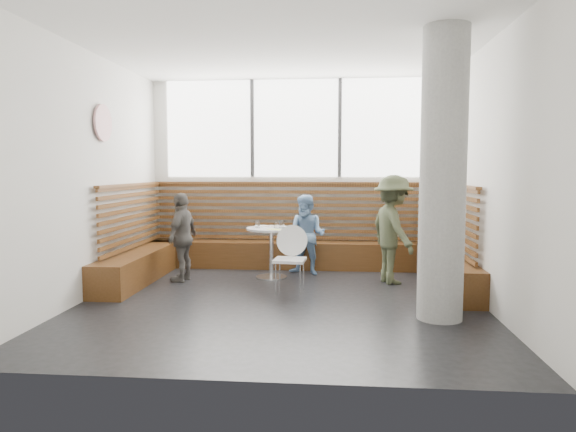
# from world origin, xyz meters

# --- Properties ---
(room) EXTENTS (5.00, 5.00, 3.20)m
(room) POSITION_xyz_m (0.00, 0.00, 1.60)
(room) COLOR silver
(room) RESTS_ON ground
(booth) EXTENTS (5.00, 2.50, 1.44)m
(booth) POSITION_xyz_m (0.00, 1.77, 0.41)
(booth) COLOR #462911
(booth) RESTS_ON ground
(concrete_column) EXTENTS (0.50, 0.50, 3.20)m
(concrete_column) POSITION_xyz_m (1.85, -0.60, 1.60)
(concrete_column) COLOR gray
(concrete_column) RESTS_ON ground
(wall_art) EXTENTS (0.03, 0.50, 0.50)m
(wall_art) POSITION_xyz_m (-2.46, 0.40, 2.30)
(wall_art) COLOR white
(wall_art) RESTS_ON room
(cafe_table) EXTENTS (0.76, 0.76, 0.78)m
(cafe_table) POSITION_xyz_m (-0.29, 1.39, 0.56)
(cafe_table) COLOR silver
(cafe_table) RESTS_ON ground
(cafe_chair) EXTENTS (0.43, 0.42, 0.90)m
(cafe_chair) POSITION_xyz_m (0.07, 0.57, 0.53)
(cafe_chair) COLOR white
(cafe_chair) RESTS_ON ground
(adult_man) EXTENTS (0.91, 1.17, 1.59)m
(adult_man) POSITION_xyz_m (1.53, 1.21, 0.80)
(adult_man) COLOR #424930
(adult_man) RESTS_ON ground
(child_back) EXTENTS (0.74, 0.65, 1.27)m
(child_back) POSITION_xyz_m (0.24, 1.72, 0.64)
(child_back) COLOR #6D93BE
(child_back) RESTS_ON ground
(child_left) EXTENTS (0.46, 0.82, 1.33)m
(child_left) POSITION_xyz_m (-1.60, 1.08, 0.66)
(child_left) COLOR #5A5651
(child_left) RESTS_ON ground
(plate_near) EXTENTS (0.21, 0.21, 0.01)m
(plate_near) POSITION_xyz_m (-0.46, 1.54, 0.79)
(plate_near) COLOR white
(plate_near) RESTS_ON cafe_table
(plate_far) EXTENTS (0.21, 0.21, 0.01)m
(plate_far) POSITION_xyz_m (-0.21, 1.54, 0.79)
(plate_far) COLOR white
(plate_far) RESTS_ON cafe_table
(glass_left) EXTENTS (0.08, 0.08, 0.12)m
(glass_left) POSITION_xyz_m (-0.50, 1.36, 0.84)
(glass_left) COLOR white
(glass_left) RESTS_ON cafe_table
(glass_mid) EXTENTS (0.07, 0.07, 0.11)m
(glass_mid) POSITION_xyz_m (-0.21, 1.30, 0.83)
(glass_mid) COLOR white
(glass_mid) RESTS_ON cafe_table
(glass_right) EXTENTS (0.08, 0.08, 0.12)m
(glass_right) POSITION_xyz_m (-0.13, 1.39, 0.84)
(glass_right) COLOR white
(glass_right) RESTS_ON cafe_table
(menu_card) EXTENTS (0.24, 0.21, 0.00)m
(menu_card) POSITION_xyz_m (-0.21, 1.17, 0.78)
(menu_card) COLOR #A5C64C
(menu_card) RESTS_ON cafe_table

